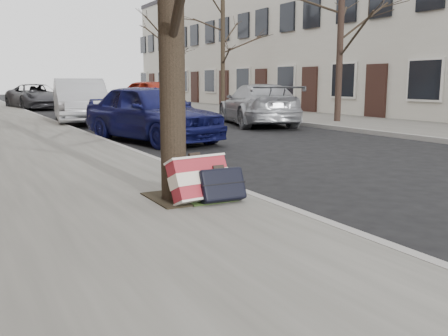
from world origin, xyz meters
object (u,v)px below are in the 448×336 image
suitcase_red (200,179)px  car_near_mid (80,101)px  suitcase_navy (221,185)px  car_near_front (151,113)px

suitcase_red → car_near_mid: (1.62, 12.97, 0.40)m
suitcase_navy → car_near_front: (1.68, 6.72, 0.38)m
suitcase_red → suitcase_navy: (0.20, -0.12, -0.06)m
suitcase_red → car_near_front: bearing=66.2°
suitcase_navy → car_near_mid: 13.18m
car_near_mid → suitcase_navy: bearing=-88.2°
car_near_front → suitcase_navy: bearing=-118.3°
suitcase_navy → car_near_front: 6.94m
suitcase_navy → car_near_mid: car_near_mid is taller
suitcase_red → car_near_front: 6.87m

